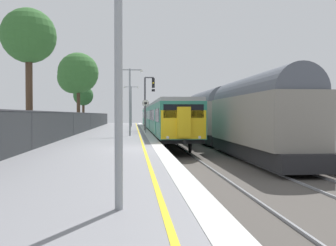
{
  "coord_description": "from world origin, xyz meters",
  "views": [
    {
      "loc": [
        -0.86,
        -17.26,
        1.61
      ],
      "look_at": [
        1.27,
        5.3,
        1.1
      ],
      "focal_mm": 39.6,
      "sensor_mm": 36.0,
      "label": 1
    }
  ],
  "objects": [
    {
      "name": "platform_lamp_far",
      "position": [
        -1.11,
        33.14,
        3.24
      ],
      "size": [
        2.0,
        0.2,
        5.46
      ],
      "color": "#93999E",
      "rests_on": "ground"
    },
    {
      "name": "commuter_train_at_platform",
      "position": [
        2.1,
        23.92,
        1.27
      ],
      "size": [
        2.83,
        39.76,
        3.81
      ],
      "color": "#2D846B",
      "rests_on": "ground"
    },
    {
      "name": "platform_lamp_near",
      "position": [
        -1.11,
        -10.96,
        2.93
      ],
      "size": [
        2.0,
        0.2,
        4.88
      ],
      "color": "#93999E",
      "rests_on": "ground"
    },
    {
      "name": "signal_gantry",
      "position": [
        0.61,
        20.57,
        3.39
      ],
      "size": [
        1.1,
        0.24,
        5.45
      ],
      "color": "#47474C",
      "rests_on": "ground"
    },
    {
      "name": "ground",
      "position": [
        2.64,
        0.0,
        -0.61
      ],
      "size": [
        17.4,
        110.0,
        1.21
      ],
      "color": "gray"
    },
    {
      "name": "freight_train_adjacent_track",
      "position": [
        6.1,
        9.8,
        1.6
      ],
      "size": [
        2.6,
        26.14,
        4.75
      ],
      "color": "#232326",
      "rests_on": "ground"
    },
    {
      "name": "background_tree_centre",
      "position": [
        -7.91,
        36.88,
        4.25
      ],
      "size": [
        2.85,
        2.85,
        5.78
      ],
      "color": "#473323",
      "rests_on": "ground"
    },
    {
      "name": "platform_back_fence",
      "position": [
        -5.45,
        -0.0,
        0.94
      ],
      "size": [
        0.07,
        99.0,
        1.8
      ],
      "color": "#282B2D",
      "rests_on": "ground"
    },
    {
      "name": "speed_limit_sign",
      "position": [
        0.25,
        15.74,
        1.86
      ],
      "size": [
        0.59,
        0.08,
        2.93
      ],
      "color": "#59595B",
      "rests_on": "ground"
    },
    {
      "name": "background_tree_left",
      "position": [
        -7.06,
        24.44,
        6.03
      ],
      "size": [
        4.48,
        4.46,
        8.45
      ],
      "color": "#473323",
      "rests_on": "ground"
    },
    {
      "name": "background_tree_right",
      "position": [
        -7.08,
        6.02,
        6.25
      ],
      "size": [
        3.31,
        3.31,
        8.06
      ],
      "color": "#473323",
      "rests_on": "ground"
    },
    {
      "name": "platform_lamp_mid",
      "position": [
        -1.11,
        11.09,
        3.05
      ],
      "size": [
        2.0,
        0.2,
        5.12
      ],
      "color": "#93999E",
      "rests_on": "ground"
    }
  ]
}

